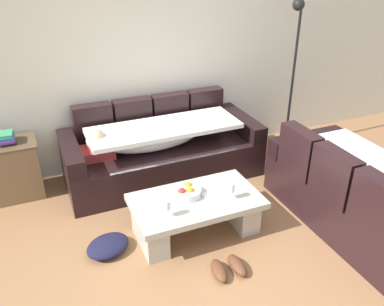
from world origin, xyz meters
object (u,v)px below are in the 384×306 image
Objects in this scene: side_cabinet at (6,171)px; crumpled_garment at (108,246)px; fruit_bowl at (187,192)px; book_stack_on_cabinet at (6,138)px; couch_near_window at (360,197)px; coffee_table at (196,211)px; pair_of_shoes at (228,268)px; wine_glass_near_right at (231,188)px; open_magazine at (219,195)px; floor_lamp at (293,69)px; wine_glass_near_left at (167,206)px; couch_along_wall at (160,151)px.

crumpled_garment is (0.79, -1.32, -0.26)m from side_cabinet.
book_stack_on_cabinet reaches higher than fruit_bowl.
couch_near_window is at bearing -13.89° from crumpled_garment.
fruit_bowl is (-1.54, 0.61, 0.09)m from couch_near_window.
pair_of_shoes is at bearing -86.78° from coffee_table.
wine_glass_near_right is at bearing -23.62° from coffee_table.
open_magazine is at bearing -25.06° from fruit_bowl.
side_cabinet is at bearing 140.80° from fruit_bowl.
floor_lamp is at bearing -10.47° from couch_near_window.
book_stack_on_cabinet is 1.63m from crumpled_garment.
coffee_table reaches higher than pair_of_shoes.
open_magazine is at bearing 11.42° from wine_glass_near_left.
couch_near_window is at bearing -11.40° from wine_glass_near_left.
couch_near_window is 1.27m from wine_glass_near_right.
wine_glass_near_left is at bearing -49.77° from side_cabinet.
floor_lamp is (2.13, 1.29, 0.62)m from wine_glass_near_left.
wine_glass_near_left is 0.70m from crumpled_garment.
couch_near_window is 6.14× the size of pair_of_shoes.
couch_along_wall is 1.18× the size of couch_near_window.
fruit_bowl is at bearing -39.20° from side_cabinet.
couch_near_window reaches higher than wine_glass_near_left.
book_stack_on_cabinet is at bearing 57.99° from couch_near_window.
floor_lamp reaches higher than wine_glass_near_right.
crumpled_garment is at bearing -157.75° from floor_lamp.
floor_lamp reaches higher than open_magazine.
couch_along_wall is 8.00× the size of open_magazine.
wine_glass_near_right is 0.71× the size of book_stack_on_cabinet.
side_cabinet is at bearing 130.23° from wine_glass_near_left.
wine_glass_near_right reaches higher than crumpled_garment.
couch_near_window is at bearing -21.58° from fruit_bowl.
couch_along_wall reaches higher than book_stack_on_cabinet.
coffee_table is 3.00× the size of crumpled_garment.
side_cabinet is (-3.12, 1.90, -0.01)m from couch_near_window.
pair_of_shoes is 0.77× the size of crumpled_garment.
pair_of_shoes is at bearing -49.90° from side_cabinet.
couch_near_window is 3.65m from side_cabinet.
couch_near_window reaches higher than pair_of_shoes.
floor_lamp is (1.85, 1.04, 0.70)m from fruit_bowl.
book_stack_on_cabinet is 2.62m from pair_of_shoes.
coffee_table is at bearing -147.82° from floor_lamp.
open_magazine is 2.29m from book_stack_on_cabinet.
floor_lamp is 4.88× the size of crumpled_garment.
couch_along_wall reaches higher than crumpled_garment.
book_stack_on_cabinet reaches higher than side_cabinet.
pair_of_shoes is (0.09, -0.70, -0.38)m from fruit_bowl.
wine_glass_near_left is 0.54× the size of pair_of_shoes.
book_stack_on_cabinet reaches higher than crumpled_garment.
side_cabinet is 0.38m from book_stack_on_cabinet.
coffee_table is 3.87× the size of pair_of_shoes.
side_cabinet reaches higher than fruit_bowl.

